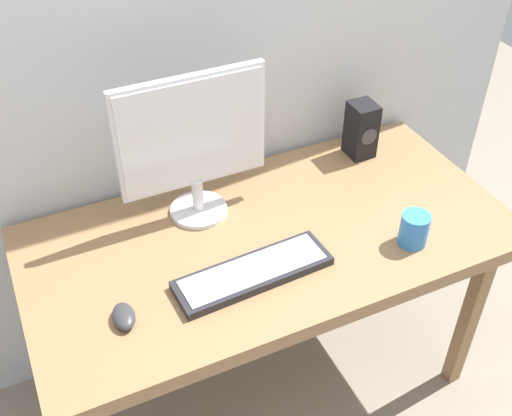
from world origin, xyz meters
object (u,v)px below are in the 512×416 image
(monitor, at_px, (193,142))
(mouse, at_px, (124,316))
(keyboard_primary, at_px, (253,273))
(desk, at_px, (270,249))
(speaker_right, at_px, (361,130))
(coffee_mug, at_px, (414,229))

(monitor, distance_m, mouse, 0.55)
(keyboard_primary, bearing_deg, desk, 49.11)
(monitor, relative_size, speaker_right, 2.36)
(mouse, distance_m, coffee_mug, 0.89)
(speaker_right, xyz_separation_m, coffee_mug, (-0.11, -0.48, -0.05))
(monitor, xyz_separation_m, keyboard_primary, (0.04, -0.35, -0.25))
(speaker_right, bearing_deg, keyboard_primary, -146.40)
(desk, xyz_separation_m, monitor, (-0.16, 0.20, 0.33))
(desk, distance_m, speaker_right, 0.58)
(mouse, bearing_deg, desk, 20.97)
(monitor, bearing_deg, coffee_mug, -37.97)
(keyboard_primary, height_order, mouse, mouse)
(mouse, xyz_separation_m, speaker_right, (1.00, 0.41, 0.09))
(speaker_right, bearing_deg, mouse, -157.51)
(desk, relative_size, keyboard_primary, 3.23)
(keyboard_primary, xyz_separation_m, mouse, (-0.38, -0.01, 0.00))
(monitor, relative_size, keyboard_primary, 1.02)
(desk, xyz_separation_m, mouse, (-0.51, -0.15, 0.09))
(mouse, relative_size, speaker_right, 0.48)
(mouse, bearing_deg, speaker_right, 26.94)
(monitor, xyz_separation_m, mouse, (-0.34, -0.35, -0.25))
(mouse, relative_size, coffee_mug, 0.93)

